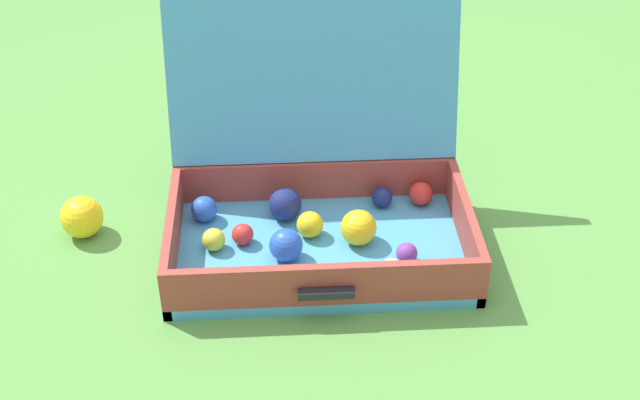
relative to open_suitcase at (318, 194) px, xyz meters
The scene contains 3 objects.
ground_plane 0.13m from the open_suitcase, ahead, with size 16.00×16.00×0.00m, color #569342.
open_suitcase is the anchor object (origin of this frame).
stray_ball_on_grass 0.52m from the open_suitcase, behind, with size 0.09×0.09×0.09m, color yellow.
Camera 1 is at (-0.15, -1.51, 1.17)m, focal length 48.24 mm.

